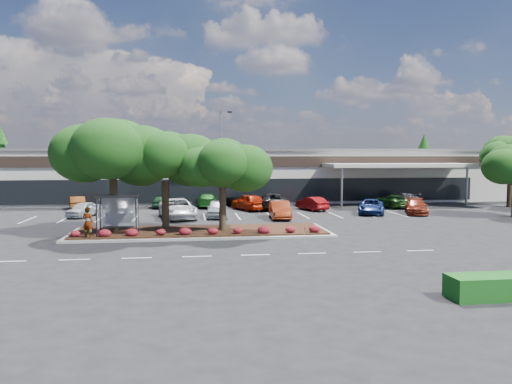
{
  "coord_description": "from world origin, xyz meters",
  "views": [
    {
      "loc": [
        -2.73,
        -30.89,
        5.46
      ],
      "look_at": [
        2.41,
        7.93,
        2.6
      ],
      "focal_mm": 35.0,
      "sensor_mm": 36.0,
      "label": 1
    }
  ],
  "objects": [
    {
      "name": "car_10",
      "position": [
        -5.68,
        22.02,
        0.67
      ],
      "size": [
        2.01,
        4.11,
        1.35
      ],
      "primitive_type": "imported",
      "rotation": [
        0.0,
        0.0,
        3.03
      ],
      "color": "#1B4424",
      "rests_on": "ground"
    },
    {
      "name": "landscape_island",
      "position": [
        -2.0,
        4.0,
        0.12
      ],
      "size": [
        18.0,
        6.0,
        0.26
      ],
      "color": "gray",
      "rests_on": "ground"
    },
    {
      "name": "car_12",
      "position": [
        3.09,
        18.46,
        0.83
      ],
      "size": [
        3.59,
        5.22,
        1.65
      ],
      "primitive_type": "imported",
      "rotation": [
        0.0,
        0.0,
        3.52
      ],
      "color": "#991904",
      "rests_on": "ground"
    },
    {
      "name": "car_14",
      "position": [
        5.57,
        19.03,
        0.83
      ],
      "size": [
        3.02,
        6.11,
        1.67
      ],
      "primitive_type": "imported",
      "rotation": [
        0.0,
        0.0,
        3.1
      ],
      "color": "black",
      "rests_on": "ground"
    },
    {
      "name": "island_tree_east",
      "position": [
        -0.5,
        3.7,
        3.51
      ],
      "size": [
        5.8,
        5.8,
        6.5
      ],
      "primitive_type": null,
      "color": "#18320F",
      "rests_on": "landscape_island"
    },
    {
      "name": "island_tree_mid",
      "position": [
        -4.5,
        5.2,
        3.92
      ],
      "size": [
        6.6,
        6.6,
        7.32
      ],
      "primitive_type": null,
      "color": "#18320F",
      "rests_on": "landscape_island"
    },
    {
      "name": "car_1",
      "position": [
        -8.83,
        13.09,
        0.8
      ],
      "size": [
        2.94,
        5.74,
        1.59
      ],
      "primitive_type": "imported",
      "rotation": [
        0.0,
        0.0,
        0.13
      ],
      "color": "#514F56",
      "rests_on": "ground"
    },
    {
      "name": "car_0",
      "position": [
        -12.22,
        14.91,
        0.68
      ],
      "size": [
        2.78,
        4.27,
        1.35
      ],
      "primitive_type": "imported",
      "rotation": [
        0.0,
        0.0,
        -0.33
      ],
      "color": "#B8BFC4",
      "rests_on": "ground"
    },
    {
      "name": "tree_east_far",
      "position": [
        31.0,
        18.0,
        3.81
      ],
      "size": [
        6.4,
        6.4,
        7.62
      ],
      "primitive_type": null,
      "color": "#18320F",
      "rests_on": "ground"
    },
    {
      "name": "bus_shelter",
      "position": [
        -7.5,
        2.95,
        2.31
      ],
      "size": [
        2.75,
        1.55,
        2.59
      ],
      "color": "black",
      "rests_on": "landscape_island"
    },
    {
      "name": "car_4",
      "position": [
        4.97,
        11.45,
        0.76
      ],
      "size": [
        1.9,
        4.71,
        1.52
      ],
      "primitive_type": "imported",
      "rotation": [
        0.0,
        0.0,
        -0.06
      ],
      "color": "maroon",
      "rests_on": "ground"
    },
    {
      "name": "ground",
      "position": [
        0.0,
        0.0,
        0.0
      ],
      "size": [
        160.0,
        160.0,
        0.0
      ],
      "primitive_type": "plane",
      "color": "black",
      "rests_on": "ground"
    },
    {
      "name": "conifer_north_west",
      "position": [
        -30.0,
        46.0,
        5.0
      ],
      "size": [
        4.4,
        4.4,
        10.0
      ],
      "primitive_type": "cone",
      "color": "#18320F",
      "rests_on": "ground"
    },
    {
      "name": "person_waiting",
      "position": [
        -9.22,
        1.7,
        1.24
      ],
      "size": [
        0.82,
        0.66,
        1.96
      ],
      "primitive_type": "imported",
      "rotation": [
        0.0,
        0.0,
        2.84
      ],
      "color": "#594C47",
      "rests_on": "landscape_island"
    },
    {
      "name": "car_2",
      "position": [
        -3.83,
        12.8,
        0.86
      ],
      "size": [
        3.75,
        6.54,
        1.72
      ],
      "primitive_type": "imported",
      "rotation": [
        0.0,
        0.0,
        0.15
      ],
      "color": "silver",
      "rests_on": "ground"
    },
    {
      "name": "lane_markings",
      "position": [
        -0.14,
        10.42,
        0.01
      ],
      "size": [
        33.12,
        20.06,
        0.01
      ],
      "color": "silver",
      "rests_on": "ground"
    },
    {
      "name": "car_17",
      "position": [
        20.29,
        21.72,
        0.71
      ],
      "size": [
        3.57,
        5.29,
        1.42
      ],
      "primitive_type": "imported",
      "rotation": [
        0.0,
        0.0,
        3.5
      ],
      "color": "slate",
      "rests_on": "ground"
    },
    {
      "name": "island_tree_west",
      "position": [
        -8.0,
        4.5,
        4.21
      ],
      "size": [
        7.2,
        7.2,
        7.89
      ],
      "primitive_type": null,
      "color": "#18320F",
      "rests_on": "landscape_island"
    },
    {
      "name": "survey_stake",
      "position": [
        4.23,
        -1.09,
        0.69
      ],
      "size": [
        0.07,
        0.14,
        1.07
      ],
      "color": "tan",
      "rests_on": "ground"
    },
    {
      "name": "car_15",
      "position": [
        9.35,
        17.63,
        0.67
      ],
      "size": [
        2.72,
        4.32,
        1.34
      ],
      "primitive_type": "imported",
      "rotation": [
        0.0,
        0.0,
        3.49
      ],
      "color": "maroon",
      "rests_on": "ground"
    },
    {
      "name": "retail_store",
      "position": [
        0.06,
        33.91,
        3.15
      ],
      "size": [
        80.4,
        25.2,
        6.25
      ],
      "color": "beige",
      "rests_on": "ground"
    },
    {
      "name": "light_pole",
      "position": [
        0.49,
        20.08,
        4.48
      ],
      "size": [
        1.41,
        0.79,
        10.1
      ],
      "rotation": [
        0.0,
        0.0,
        -0.34
      ],
      "color": "gray",
      "rests_on": "ground"
    },
    {
      "name": "car_13",
      "position": [
        2.83,
        21.7,
        0.73
      ],
      "size": [
        4.16,
        5.76,
        1.46
      ],
      "primitive_type": "imported",
      "rotation": [
        0.0,
        0.0,
        3.51
      ],
      "color": "black",
      "rests_on": "ground"
    },
    {
      "name": "car_3",
      "position": [
        -0.39,
        12.96,
        0.77
      ],
      "size": [
        2.08,
        4.61,
        1.54
      ],
      "primitive_type": "imported",
      "rotation": [
        0.0,
        0.0,
        -0.06
      ],
      "color": "#A8AFB5",
      "rests_on": "ground"
    },
    {
      "name": "shrub_row",
      "position": [
        -2.0,
        1.9,
        0.51
      ],
      "size": [
        17.0,
        0.8,
        0.5
      ],
      "primitive_type": null,
      "color": "maroon",
      "rests_on": "landscape_island"
    },
    {
      "name": "car_16",
      "position": [
        18.37,
        18.99,
        0.67
      ],
      "size": [
        2.73,
        5.06,
        1.35
      ],
      "primitive_type": "imported",
      "rotation": [
        0.0,
        0.0,
        3.25
      ],
      "color": "#194214",
      "rests_on": "ground"
    },
    {
      "name": "conifer_north_east",
      "position": [
        34.0,
        44.0,
        4.5
      ],
      "size": [
        3.96,
        3.96,
        9.0
      ],
      "primitive_type": "cone",
      "color": "#18320F",
      "rests_on": "ground"
    },
    {
      "name": "car_11",
      "position": [
        -0.96,
        22.0,
        0.73
      ],
      "size": [
        2.18,
        5.08,
        1.46
      ],
      "primitive_type": "imported",
      "rotation": [
        0.0,
        0.0,
        3.11
      ],
      "color": "#165216",
      "rests_on": "ground"
    },
    {
      "name": "car_8",
      "position": [
        18.24,
        13.17,
        0.69
      ],
      "size": [
        3.46,
        5.12,
        1.38
      ],
      "primitive_type": "imported",
      "rotation": [
        0.0,
        0.0,
        -0.35
      ],
      "color": "maroon",
      "rests_on": "ground"
    },
    {
      "name": "car_7",
      "position": [
        14.07,
        13.72,
        0.69
      ],
      "size": [
        3.88,
        5.45,
        1.38
      ],
      "primitive_type": "imported",
      "rotation": [
        0.0,
        0.0,
        -0.36
      ],
      "color": "navy",
      "rests_on": "ground"
    },
    {
      "name": "car_9",
      "position": [
        -14.15,
        21.52,
        0.67
      ],
      "size": [
        2.4,
        4.29,
        1.34
      ],
      "primitive_type": "imported",
      "rotation": [
        0.0,
        0.0,
        3.4
      ],
      "color": "brown",
      "rests_on": "ground"
    }
  ]
}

